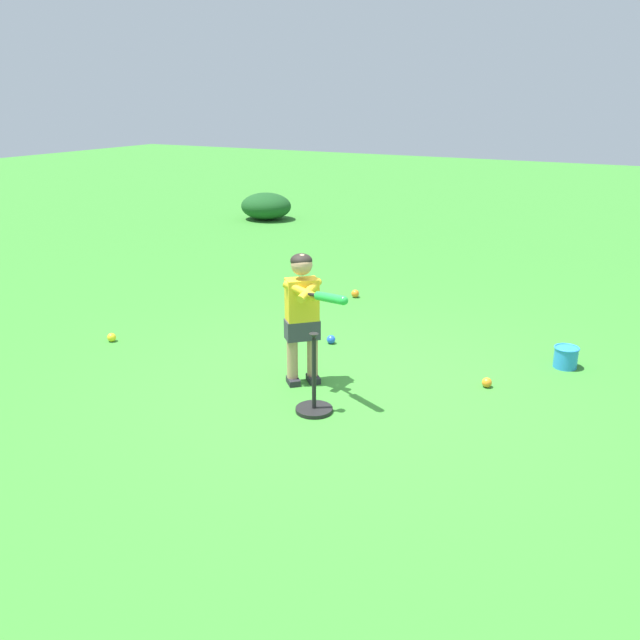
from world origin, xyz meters
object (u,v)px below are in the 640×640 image
play_ball_far_left (331,339)px  batting_tee (314,399)px  child_batter (304,308)px  toy_bucket (566,357)px  play_ball_behind_batter (355,294)px  play_ball_by_bucket (487,383)px  play_ball_midfield (112,337)px

play_ball_far_left → batting_tee: batting_tee is taller
child_batter → toy_bucket: child_batter is taller
play_ball_behind_batter → toy_bucket: size_ratio=0.42×
play_ball_far_left → play_ball_behind_batter: size_ratio=0.91×
play_ball_by_bucket → play_ball_far_left: bearing=169.6°
play_ball_by_bucket → toy_bucket: toy_bucket is taller
play_ball_by_bucket → batting_tee: bearing=-134.0°
batting_tee → toy_bucket: 2.34m
child_batter → play_ball_by_bucket: child_batter is taller
batting_tee → toy_bucket: size_ratio=2.87×
play_ball_by_bucket → play_ball_behind_batter: bearing=138.9°
play_ball_behind_batter → batting_tee: batting_tee is taller
play_ball_far_left → toy_bucket: toy_bucket is taller
play_ball_behind_batter → batting_tee: bearing=-70.1°
play_ball_midfield → toy_bucket: toy_bucket is taller
play_ball_midfield → toy_bucket: bearing=19.7°
batting_tee → child_batter: bearing=127.9°
play_ball_far_left → play_ball_behind_batter: (-0.46, 1.49, 0.00)m
play_ball_far_left → toy_bucket: size_ratio=0.38×
batting_tee → toy_bucket: bearing=50.1°
play_ball_midfield → play_ball_behind_batter: play_ball_behind_batter is taller
batting_tee → toy_bucket: (1.50, 1.80, -0.01)m
child_batter → batting_tee: (0.32, -0.42, -0.55)m
play_ball_by_bucket → batting_tee: batting_tee is taller
child_batter → play_ball_by_bucket: size_ratio=13.26×
child_batter → batting_tee: 0.76m
play_ball_behind_batter → toy_bucket: bearing=-22.4°
child_batter → toy_bucket: 2.35m
play_ball_far_left → play_ball_midfield: (-1.87, -0.96, 0.00)m
child_batter → play_ball_far_left: (-0.24, 0.93, -0.61)m
child_batter → play_ball_behind_batter: bearing=106.2°
play_ball_far_left → play_ball_midfield: size_ratio=0.99×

